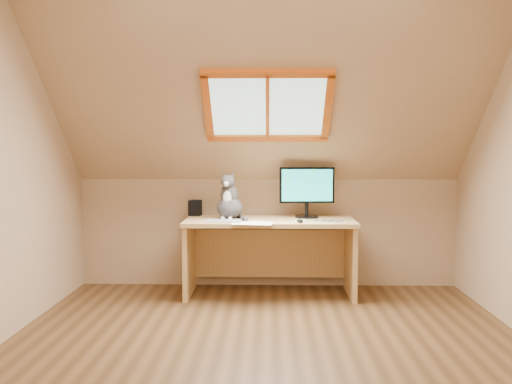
{
  "coord_description": "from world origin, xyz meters",
  "views": [
    {
      "loc": [
        0.02,
        -3.55,
        1.28
      ],
      "look_at": [
        -0.09,
        1.0,
        0.94
      ],
      "focal_mm": 40.0,
      "sensor_mm": 36.0,
      "label": 1
    }
  ],
  "objects": [
    {
      "name": "cat",
      "position": [
        -0.33,
        1.39,
        0.82
      ],
      "size": [
        0.28,
        0.31,
        0.42
      ],
      "color": "#4A4341",
      "rests_on": "desk"
    },
    {
      "name": "room_shell",
      "position": [
        0.0,
        -0.09,
        1.43
      ],
      "size": [
        3.52,
        3.52,
        2.41
      ],
      "color": "tan",
      "rests_on": "ground"
    },
    {
      "name": "desk",
      "position": [
        0.02,
        1.44,
        0.46
      ],
      "size": [
        1.47,
        0.64,
        0.67
      ],
      "color": "#DCB268",
      "rests_on": "ground"
    },
    {
      "name": "papers",
      "position": [
        -0.08,
        1.12,
        0.67
      ],
      "size": [
        0.33,
        0.27,
        0.0
      ],
      "color": "white",
      "rests_on": "desk"
    },
    {
      "name": "graphics_tablet",
      "position": [
        -0.37,
        1.2,
        0.68
      ],
      "size": [
        0.3,
        0.22,
        0.01
      ],
      "primitive_type": "cube",
      "rotation": [
        0.0,
        0.0,
        -0.03
      ],
      "color": "#B2B2B7",
      "rests_on": "desk"
    },
    {
      "name": "mouse",
      "position": [
        0.27,
        1.15,
        0.69
      ],
      "size": [
        0.06,
        0.1,
        0.03
      ],
      "primitive_type": "ellipsoid",
      "rotation": [
        0.0,
        0.0,
        -0.06
      ],
      "color": "black",
      "rests_on": "desk"
    },
    {
      "name": "cables",
      "position": [
        0.42,
        1.26,
        0.67
      ],
      "size": [
        0.51,
        0.26,
        0.01
      ],
      "color": "silver",
      "rests_on": "desk"
    },
    {
      "name": "monitor",
      "position": [
        0.35,
        1.51,
        0.93
      ],
      "size": [
        0.49,
        0.21,
        0.45
      ],
      "color": "black",
      "rests_on": "desk"
    },
    {
      "name": "desk_speaker",
      "position": [
        -0.67,
        1.63,
        0.74
      ],
      "size": [
        0.12,
        0.12,
        0.14
      ],
      "primitive_type": "cube",
      "rotation": [
        0.0,
        0.0,
        -0.25
      ],
      "color": "black",
      "rests_on": "desk"
    },
    {
      "name": "ground",
      "position": [
        0.0,
        0.0,
        0.0
      ],
      "size": [
        3.5,
        3.5,
        0.0
      ],
      "primitive_type": "plane",
      "color": "brown",
      "rests_on": "ground"
    }
  ]
}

